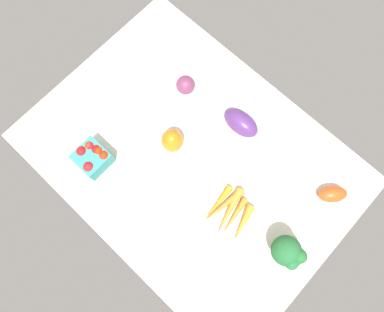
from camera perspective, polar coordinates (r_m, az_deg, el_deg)
The scene contains 8 objects.
tablecloth at distance 116.09cm, azimuth 0.00°, elevation -0.38°, with size 104.00×76.00×2.00cm, color silver.
broccoli_head at distance 107.24cm, azimuth 15.35°, elevation -14.89°, with size 10.00×8.91×12.30cm.
red_onion_center at distance 120.65cm, azimuth -1.07°, elevation 11.51°, with size 6.50×6.50×6.50cm, color #743559.
eggplant at distance 115.96cm, azimuth 8.00°, elevation 5.38°, with size 12.73×7.30×7.30cm, color #552F72.
berry_basket at distance 115.48cm, azimuth -15.90°, elevation -0.21°, with size 9.64×9.64×7.88cm.
carrot_bunch at distance 111.25cm, azimuth 6.11°, elevation -9.19°, with size 14.57×16.94×2.93cm.
roma_tomato at distance 118.57cm, azimuth 21.95°, elevation -5.79°, with size 9.03×5.22×5.22cm, color #D94D1B.
bell_pepper_orange at distance 111.84cm, azimuth -3.24°, elevation 2.52°, with size 7.14×7.14×9.64cm, color orange.
Camera 1 is at (-19.59, 20.97, 113.48)cm, focal length 32.71 mm.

